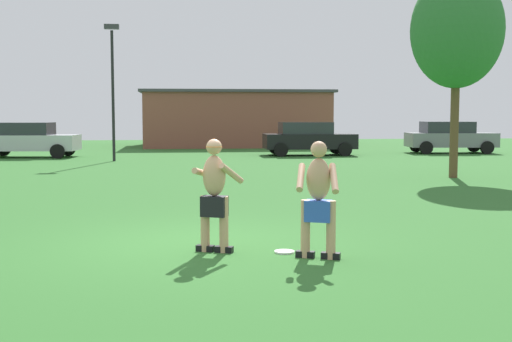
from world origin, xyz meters
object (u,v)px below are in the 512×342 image
object	(u,v)px
frisbee	(284,252)
tree_right_field	(457,31)
player_in_black	(214,190)
car_gray_far_end	(450,137)
car_black_near_post	(308,138)
lamp_post	(113,78)
player_near	(318,198)
car_silver_mid_lot	(28,139)

from	to	relation	value
frisbee	tree_right_field	distance (m)	13.28
player_in_black	car_gray_far_end	world-z (taller)	player_in_black
car_black_near_post	lamp_post	distance (m)	9.64
player_in_black	car_gray_far_end	xyz separation A→B (m)	(12.90, 22.38, -0.07)
car_gray_far_end	tree_right_field	world-z (taller)	tree_right_field
frisbee	car_gray_far_end	world-z (taller)	car_gray_far_end
player_near	frisbee	xyz separation A→B (m)	(-0.40, 0.42, -0.83)
player_in_black	tree_right_field	bearing A→B (deg)	52.23
frisbee	car_black_near_post	size ratio (longest dim) A/B	0.07
lamp_post	frisbee	bearing A→B (deg)	-77.12
car_silver_mid_lot	car_gray_far_end	xyz separation A→B (m)	(20.30, 0.91, 0.00)
car_silver_mid_lot	tree_right_field	size ratio (longest dim) A/B	0.70
player_near	frisbee	distance (m)	1.02
lamp_post	player_in_black	bearing A→B (deg)	-79.95
car_black_near_post	tree_right_field	distance (m)	12.07
frisbee	tree_right_field	xyz separation A→B (m)	(6.93, 10.39, 4.50)
car_silver_mid_lot	car_gray_far_end	distance (m)	20.32
player_near	frisbee	size ratio (longest dim) A/B	5.57
frisbee	car_gray_far_end	xyz separation A→B (m)	(11.91, 22.54, 0.81)
tree_right_field	car_black_near_post	bearing A→B (deg)	102.12
car_gray_far_end	tree_right_field	bearing A→B (deg)	-112.25
frisbee	car_silver_mid_lot	size ratio (longest dim) A/B	0.07
player_in_black	car_silver_mid_lot	xyz separation A→B (m)	(-7.41, 21.47, -0.07)
lamp_post	tree_right_field	bearing A→B (deg)	-36.64
player_near	car_silver_mid_lot	xyz separation A→B (m)	(-8.80, 22.06, -0.02)
car_silver_mid_lot	car_gray_far_end	world-z (taller)	same
player_in_black	frisbee	distance (m)	1.34
car_black_near_post	player_near	bearing A→B (deg)	-100.58
car_black_near_post	lamp_post	xyz separation A→B (m)	(-8.80, -2.90, 2.64)
car_black_near_post	lamp_post	size ratio (longest dim) A/B	0.76
player_near	lamp_post	world-z (taller)	lamp_post
frisbee	player_in_black	bearing A→B (deg)	170.57
player_in_black	car_black_near_post	bearing A→B (deg)	75.60
frisbee	car_black_near_post	distance (m)	22.11
frisbee	car_silver_mid_lot	xyz separation A→B (m)	(-8.40, 21.64, 0.81)
car_black_near_post	tree_right_field	bearing A→B (deg)	-77.88
lamp_post	tree_right_field	size ratio (longest dim) A/B	0.89
car_gray_far_end	lamp_post	size ratio (longest dim) A/B	0.79
car_silver_mid_lot	tree_right_field	bearing A→B (deg)	-36.26
player_near	lamp_post	bearing A→B (deg)	103.74
car_black_near_post	lamp_post	world-z (taller)	lamp_post
tree_right_field	player_in_black	bearing A→B (deg)	-127.77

